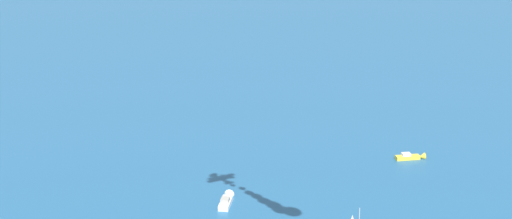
% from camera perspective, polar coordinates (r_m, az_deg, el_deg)
% --- Properties ---
extents(motorboat_offshore, '(5.62, 7.08, 2.11)m').
position_cam_1_polar(motorboat_offshore, '(220.04, 9.84, -2.97)').
color(motorboat_offshore, gold).
rests_on(motorboat_offshore, ground_plane).
extents(motorboat_trailing, '(8.58, 4.37, 2.41)m').
position_cam_1_polar(motorboat_trailing, '(191.24, -1.88, -5.79)').
color(motorboat_trailing, white).
rests_on(motorboat_trailing, ground_plane).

